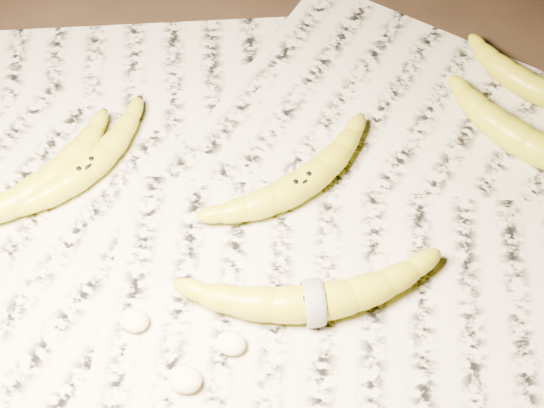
% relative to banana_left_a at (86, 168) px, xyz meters
% --- Properties ---
extents(ground, '(3.00, 3.00, 0.00)m').
position_rel_banana_left_a_xyz_m(ground, '(0.21, -0.04, -0.02)').
color(ground, black).
rests_on(ground, ground).
extents(newspaper_patch, '(0.90, 0.70, 0.01)m').
position_rel_banana_left_a_xyz_m(newspaper_patch, '(0.20, -0.03, -0.02)').
color(newspaper_patch, beige).
rests_on(newspaper_patch, ground).
extents(banana_left_a, '(0.13, 0.19, 0.03)m').
position_rel_banana_left_a_xyz_m(banana_left_a, '(0.00, 0.00, 0.00)').
color(banana_left_a, gold).
rests_on(banana_left_a, newspaper_patch).
extents(banana_left_b, '(0.14, 0.19, 0.04)m').
position_rel_banana_left_a_xyz_m(banana_left_b, '(-0.04, -0.03, 0.00)').
color(banana_left_b, gold).
rests_on(banana_left_b, newspaper_patch).
extents(banana_center, '(0.17, 0.19, 0.04)m').
position_rel_banana_left_a_xyz_m(banana_center, '(0.23, 0.04, 0.00)').
color(banana_center, gold).
rests_on(banana_center, newspaper_patch).
extents(banana_taped, '(0.24, 0.15, 0.04)m').
position_rel_banana_left_a_xyz_m(banana_taped, '(0.28, -0.09, 0.00)').
color(banana_taped, gold).
rests_on(banana_taped, newspaper_patch).
extents(banana_upper_a, '(0.21, 0.13, 0.04)m').
position_rel_banana_left_a_xyz_m(banana_upper_a, '(0.47, 0.16, 0.00)').
color(banana_upper_a, gold).
rests_on(banana_upper_a, newspaper_patch).
extents(banana_upper_b, '(0.17, 0.11, 0.03)m').
position_rel_banana_left_a_xyz_m(banana_upper_b, '(0.46, 0.25, 0.00)').
color(banana_upper_b, gold).
rests_on(banana_upper_b, newspaper_patch).
extents(measuring_tape, '(0.02, 0.05, 0.05)m').
position_rel_banana_left_a_xyz_m(measuring_tape, '(0.28, -0.09, 0.00)').
color(measuring_tape, white).
rests_on(measuring_tape, newspaper_patch).
extents(flesh_chunk_a, '(0.03, 0.03, 0.02)m').
position_rel_banana_left_a_xyz_m(flesh_chunk_a, '(0.18, -0.20, -0.01)').
color(flesh_chunk_a, '#FFEDC5').
rests_on(flesh_chunk_a, newspaper_patch).
extents(flesh_chunk_b, '(0.03, 0.03, 0.02)m').
position_rel_banana_left_a_xyz_m(flesh_chunk_b, '(0.11, -0.15, -0.01)').
color(flesh_chunk_b, '#FFEDC5').
rests_on(flesh_chunk_b, newspaper_patch).
extents(flesh_chunk_c, '(0.03, 0.03, 0.02)m').
position_rel_banana_left_a_xyz_m(flesh_chunk_c, '(0.21, -0.15, -0.01)').
color(flesh_chunk_c, '#FFEDC5').
rests_on(flesh_chunk_c, newspaper_patch).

